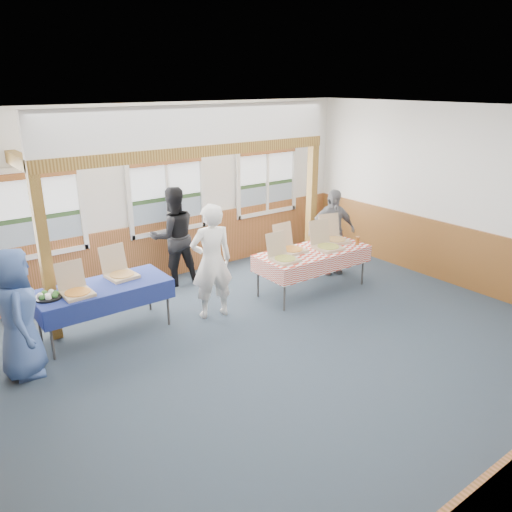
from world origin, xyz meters
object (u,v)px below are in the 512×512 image
Objects in this scene: person_grey at (332,232)px; man_blue at (17,314)px; table_left at (103,289)px; table_right at (313,253)px; woman_black at (174,236)px; woman_white at (212,261)px.

man_blue is at bearing -158.15° from person_grey.
person_grey is (4.43, -0.20, 0.12)m from table_left.
man_blue is (-4.75, 0.21, 0.14)m from table_right.
table_left is 3.58m from table_right.
person_grey is (2.69, -1.31, -0.08)m from woman_black.
table_right is 1.03m from person_grey.
man_blue reaches higher than person_grey.
woman_black is 2.99m from person_grey.
woman_white is at bearing -31.65° from table_left.
woman_white is at bearing 91.98° from woman_black.
person_grey reaches higher than table_left.
table_right is 2.51m from woman_black.
woman_black is (1.75, 1.11, 0.20)m from table_left.
woman_white is at bearing -155.56° from person_grey.
woman_white is 2.81m from man_blue.
table_left is 4.44m from person_grey.
man_blue is 1.03× the size of person_grey.
person_grey is at bearing 45.45° from table_right.
woman_white is at bearing -80.38° from man_blue.
woman_white reaches higher than table_right.
table_left is at bearing -2.88° from woman_white.
table_right is 1.32× the size of man_blue.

